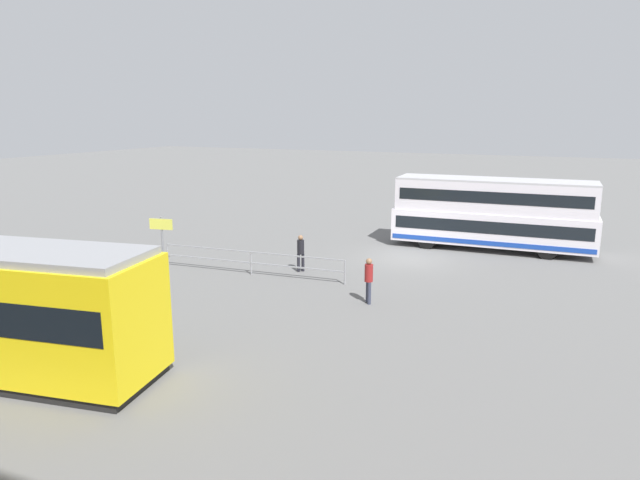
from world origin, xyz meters
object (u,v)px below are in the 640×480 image
Objects in this scene: pedestrian_near_railing at (301,251)px; info_sign at (162,231)px; pedestrian_crossing at (369,277)px; double_decker_bus at (492,214)px.

pedestrian_near_railing is 0.76× the size of info_sign.
pedestrian_crossing reaches higher than pedestrian_near_railing.
double_decker_bus is 5.86× the size of pedestrian_crossing.
double_decker_bus is 17.05m from info_sign.
info_sign is (14.22, 9.41, -0.36)m from double_decker_bus.
pedestrian_near_railing is at bearing -169.83° from info_sign.
info_sign is at bearing 10.17° from pedestrian_near_railing.
pedestrian_near_railing is 7.05m from info_sign.
double_decker_bus is at bearing -131.79° from pedestrian_near_railing.
info_sign is (6.92, 1.24, 0.58)m from pedestrian_near_railing.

